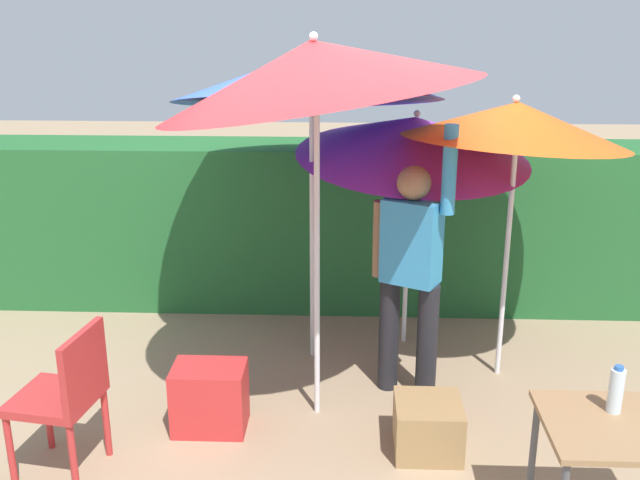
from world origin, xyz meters
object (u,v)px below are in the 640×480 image
(bottle_water, at_px, (616,390))
(folding_table, at_px, (629,440))
(cooler_box, at_px, (210,398))
(umbrella_rainbow, at_px, (516,122))
(umbrella_navy, at_px, (414,137))
(crate_cardboard, at_px, (428,427))
(umbrella_yellow, at_px, (315,70))
(chair_plastic, at_px, (66,393))
(umbrella_orange, at_px, (307,78))
(person_vendor, at_px, (411,265))

(bottle_water, bearing_deg, folding_table, -66.53)
(cooler_box, bearing_deg, umbrella_rainbow, 22.59)
(folding_table, bearing_deg, bottle_water, 113.47)
(umbrella_navy, distance_m, crate_cardboard, 2.11)
(umbrella_yellow, height_order, chair_plastic, umbrella_yellow)
(umbrella_navy, xyz_separation_m, cooler_box, (-1.33, -1.31, -1.42))
(umbrella_orange, relative_size, crate_cardboard, 6.09)
(person_vendor, relative_size, folding_table, 2.35)
(crate_cardboard, height_order, bottle_water, bottle_water)
(umbrella_yellow, bearing_deg, crate_cardboard, -29.29)
(umbrella_orange, distance_m, umbrella_yellow, 0.86)
(umbrella_yellow, xyz_separation_m, cooler_box, (-0.66, -0.19, -2.00))
(bottle_water, bearing_deg, umbrella_orange, 128.52)
(umbrella_orange, xyz_separation_m, folding_table, (1.61, -2.08, -1.45))
(person_vendor, bearing_deg, umbrella_yellow, -153.14)
(umbrella_yellow, xyz_separation_m, umbrella_navy, (0.67, 1.12, -0.58))
(umbrella_yellow, bearing_deg, person_vendor, 26.86)
(umbrella_orange, height_order, chair_plastic, umbrella_orange)
(cooler_box, distance_m, bottle_water, 2.41)
(umbrella_yellow, bearing_deg, chair_plastic, -153.49)
(umbrella_orange, xyz_separation_m, person_vendor, (0.71, -0.54, -1.15))
(umbrella_rainbow, bearing_deg, umbrella_navy, 140.90)
(umbrella_rainbow, relative_size, umbrella_yellow, 0.80)
(crate_cardboard, bearing_deg, umbrella_yellow, 150.71)
(folding_table, height_order, bottle_water, bottle_water)
(umbrella_yellow, xyz_separation_m, person_vendor, (0.61, 0.31, -1.28))
(crate_cardboard, bearing_deg, folding_table, -45.45)
(crate_cardboard, height_order, folding_table, folding_table)
(chair_plastic, bearing_deg, crate_cardboard, 8.11)
(umbrella_yellow, distance_m, chair_plastic, 2.29)
(umbrella_rainbow, relative_size, umbrella_orange, 0.85)
(umbrella_navy, distance_m, folding_table, 2.69)
(person_vendor, xyz_separation_m, chair_plastic, (-1.98, -0.99, -0.42))
(umbrella_rainbow, height_order, umbrella_yellow, umbrella_yellow)
(umbrella_orange, relative_size, person_vendor, 1.29)
(chair_plastic, bearing_deg, cooler_box, 34.59)
(folding_table, bearing_deg, crate_cardboard, 134.55)
(umbrella_yellow, bearing_deg, bottle_water, -37.29)
(chair_plastic, relative_size, bottle_water, 3.71)
(umbrella_navy, bearing_deg, person_vendor, -93.92)
(folding_table, relative_size, bottle_water, 3.33)
(bottle_water, bearing_deg, chair_plastic, 171.15)
(umbrella_rainbow, distance_m, umbrella_navy, 0.82)
(person_vendor, distance_m, cooler_box, 1.55)
(umbrella_rainbow, height_order, crate_cardboard, umbrella_rainbow)
(folding_table, bearing_deg, person_vendor, 120.52)
(cooler_box, distance_m, crate_cardboard, 1.36)
(umbrella_navy, distance_m, bottle_water, 2.51)
(chair_plastic, xyz_separation_m, cooler_box, (0.70, 0.49, -0.30))
(umbrella_orange, bearing_deg, umbrella_navy, 19.83)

